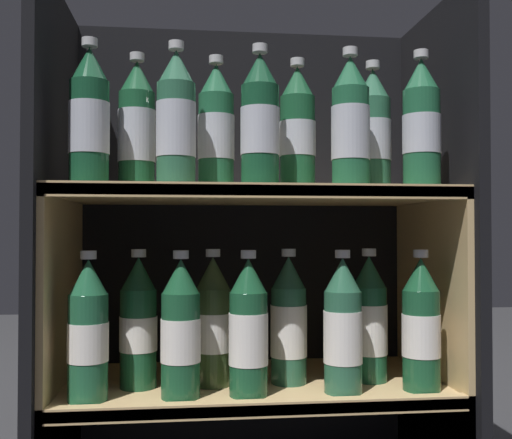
% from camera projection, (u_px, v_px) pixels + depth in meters
% --- Properties ---
extents(fridge_back_wall, '(0.76, 0.02, 0.96)m').
position_uv_depth(fridge_back_wall, '(244.00, 250.00, 1.32)').
color(fridge_back_wall, black).
rests_on(fridge_back_wall, ground_plane).
extents(fridge_side_left, '(0.02, 0.38, 0.96)m').
position_uv_depth(fridge_side_left, '(54.00, 253.00, 1.10)').
color(fridge_side_left, black).
rests_on(fridge_side_left, ground_plane).
extents(fridge_side_right, '(0.02, 0.38, 0.96)m').
position_uv_depth(fridge_side_right, '(438.00, 252.00, 1.18)').
color(fridge_side_right, black).
rests_on(fridge_side_right, ground_plane).
extents(shelf_lower, '(0.72, 0.34, 0.24)m').
position_uv_depth(shelf_lower, '(253.00, 403.00, 1.13)').
color(shelf_lower, tan).
rests_on(shelf_lower, ground_plane).
extents(shelf_upper, '(0.72, 0.34, 0.60)m').
position_uv_depth(shelf_upper, '(253.00, 274.00, 1.13)').
color(shelf_upper, tan).
rests_on(shelf_upper, ground_plane).
extents(bottle_upper_front_0, '(0.07, 0.07, 0.25)m').
position_uv_depth(bottle_upper_front_0, '(89.00, 120.00, 1.00)').
color(bottle_upper_front_0, '#144228').
rests_on(bottle_upper_front_0, shelf_upper).
extents(bottle_upper_front_1, '(0.07, 0.07, 0.25)m').
position_uv_depth(bottle_upper_front_1, '(176.00, 122.00, 1.02)').
color(bottle_upper_front_1, '#285B42').
rests_on(bottle_upper_front_1, shelf_upper).
extents(bottle_upper_front_2, '(0.07, 0.07, 0.25)m').
position_uv_depth(bottle_upper_front_2, '(260.00, 123.00, 1.04)').
color(bottle_upper_front_2, '#144228').
rests_on(bottle_upper_front_2, shelf_upper).
extents(bottle_upper_front_3, '(0.07, 0.07, 0.25)m').
position_uv_depth(bottle_upper_front_3, '(350.00, 126.00, 1.05)').
color(bottle_upper_front_3, '#1E5638').
rests_on(bottle_upper_front_3, shelf_upper).
extents(bottle_upper_front_4, '(0.07, 0.07, 0.25)m').
position_uv_depth(bottle_upper_front_4, '(422.00, 127.00, 1.07)').
color(bottle_upper_front_4, '#1E5638').
rests_on(bottle_upper_front_4, shelf_upper).
extents(bottle_upper_back_0, '(0.07, 0.07, 0.25)m').
position_uv_depth(bottle_upper_back_0, '(137.00, 129.00, 1.09)').
color(bottle_upper_back_0, '#194C2D').
rests_on(bottle_upper_back_0, shelf_upper).
extents(bottle_upper_back_1, '(0.07, 0.07, 0.25)m').
position_uv_depth(bottle_upper_back_1, '(216.00, 130.00, 1.10)').
color(bottle_upper_back_1, '#1E5638').
rests_on(bottle_upper_back_1, shelf_upper).
extents(bottle_upper_back_2, '(0.07, 0.07, 0.25)m').
position_uv_depth(bottle_upper_back_2, '(298.00, 131.00, 1.12)').
color(bottle_upper_back_2, '#194C2D').
rests_on(bottle_upper_back_2, shelf_upper).
extents(bottle_upper_back_3, '(0.07, 0.07, 0.25)m').
position_uv_depth(bottle_upper_back_3, '(373.00, 133.00, 1.14)').
color(bottle_upper_back_3, '#285B42').
rests_on(bottle_upper_back_3, shelf_upper).
extents(bottle_lower_front_0, '(0.07, 0.07, 0.25)m').
position_uv_depth(bottle_lower_front_0, '(88.00, 333.00, 1.00)').
color(bottle_lower_front_0, '#1E5638').
rests_on(bottle_lower_front_0, shelf_lower).
extents(bottle_lower_front_1, '(0.07, 0.07, 0.25)m').
position_uv_depth(bottle_lower_front_1, '(181.00, 331.00, 1.01)').
color(bottle_lower_front_1, '#194C2D').
rests_on(bottle_lower_front_1, shelf_lower).
extents(bottle_lower_front_2, '(0.07, 0.07, 0.25)m').
position_uv_depth(bottle_lower_front_2, '(248.00, 331.00, 1.03)').
color(bottle_lower_front_2, '#194C2D').
rests_on(bottle_lower_front_2, shelf_lower).
extents(bottle_lower_front_3, '(0.07, 0.07, 0.25)m').
position_uv_depth(bottle_lower_front_3, '(343.00, 329.00, 1.05)').
color(bottle_lower_front_3, '#285B42').
rests_on(bottle_lower_front_3, shelf_lower).
extents(bottle_lower_front_4, '(0.07, 0.07, 0.25)m').
position_uv_depth(bottle_lower_front_4, '(421.00, 327.00, 1.06)').
color(bottle_lower_front_4, '#194C2D').
rests_on(bottle_lower_front_4, shelf_lower).
extents(bottle_lower_back_0, '(0.07, 0.07, 0.25)m').
position_uv_depth(bottle_lower_back_0, '(138.00, 325.00, 1.08)').
color(bottle_lower_back_0, '#194C2D').
rests_on(bottle_lower_back_0, shelf_lower).
extents(bottle_lower_back_1, '(0.07, 0.07, 0.25)m').
position_uv_depth(bottle_lower_back_1, '(213.00, 324.00, 1.10)').
color(bottle_lower_back_1, '#384C28').
rests_on(bottle_lower_back_1, shelf_lower).
extents(bottle_lower_back_2, '(0.07, 0.07, 0.25)m').
position_uv_depth(bottle_lower_back_2, '(289.00, 323.00, 1.11)').
color(bottle_lower_back_2, '#285B42').
rests_on(bottle_lower_back_2, shelf_lower).
extents(bottle_lower_back_3, '(0.07, 0.07, 0.25)m').
position_uv_depth(bottle_lower_back_3, '(369.00, 322.00, 1.13)').
color(bottle_lower_back_3, '#1E5638').
rests_on(bottle_lower_back_3, shelf_lower).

